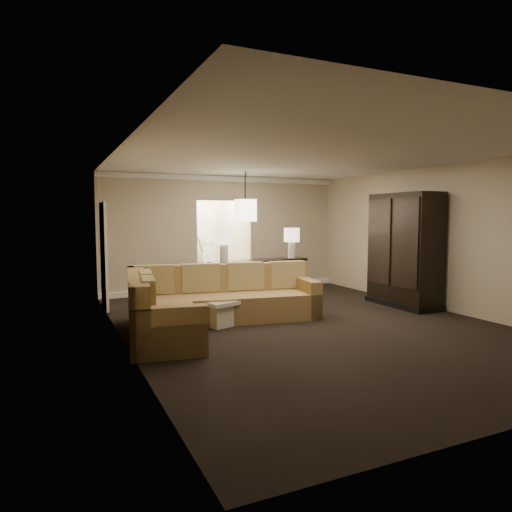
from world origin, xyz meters
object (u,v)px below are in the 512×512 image
drink_table (301,291)px  armoire (404,252)px  coffee_table (222,308)px  person (192,247)px  sectional_sofa (207,303)px  console_table (259,276)px

drink_table → armoire: bearing=-16.6°
coffee_table → person: (0.78, 4.42, 0.77)m
sectional_sofa → coffee_table: (0.37, 0.29, -0.17)m
person → drink_table: bearing=126.2°
console_table → armoire: bearing=-46.3°
sectional_sofa → armoire: 4.25m
console_table → person: person is taller
console_table → drink_table: size_ratio=4.73×
sectional_sofa → console_table: sectional_sofa is taller
console_table → drink_table: (0.34, -1.22, -0.17)m
sectional_sofa → console_table: bearing=53.8°
coffee_table → console_table: (1.45, 1.54, 0.31)m
sectional_sofa → drink_table: size_ratio=7.30×
coffee_table → drink_table: size_ratio=2.71×
coffee_table → armoire: (3.82, -0.28, 0.88)m
sectional_sofa → person: 4.88m
armoire → console_table: bearing=142.4°
sectional_sofa → person: person is taller
sectional_sofa → person: size_ratio=1.82×
console_table → person: (-0.66, 2.87, 0.46)m
coffee_table → drink_table: 1.82m
coffee_table → person: size_ratio=0.68×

